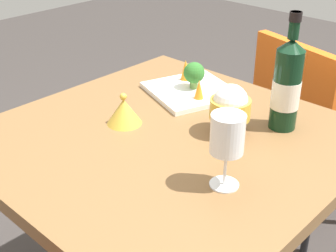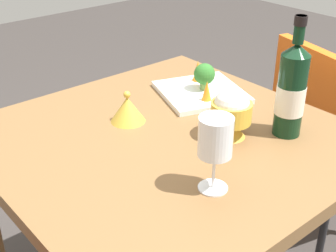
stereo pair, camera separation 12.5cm
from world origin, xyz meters
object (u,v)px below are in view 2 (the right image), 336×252
Objects in this scene: wine_bottle at (291,90)px; carrot_garnish_right at (198,71)px; rice_bowl_lid at (128,109)px; carrot_garnish_left at (207,91)px; serving_plate at (201,92)px; chair_near_window at (321,127)px; broccoli_floret at (204,75)px; wine_glass at (215,139)px; rice_bowl at (231,112)px.

carrot_garnish_right is at bearing -6.48° from wine_bottle.
carrot_garnish_left is (-0.07, -0.25, 0.01)m from rice_bowl_lid.
wine_bottle reaches higher than rice_bowl_lid.
serving_plate is 0.09m from carrot_garnish_left.
broccoli_floret is at bearing -92.17° from chair_near_window.
wine_glass reaches higher than serving_plate.
carrot_garnish_left is at bearing -84.08° from chair_near_window.
carrot_garnish_left is (-0.07, 0.04, 0.04)m from serving_plate.
rice_bowl reaches higher than rice_bowl_lid.
wine_bottle is 0.41m from carrot_garnish_right.
chair_near_window reaches higher than carrot_garnish_left.
chair_near_window is 0.57m from serving_plate.
broccoli_floret is at bearing -2.08° from wine_bottle.
serving_plate is (0.25, -0.13, -0.07)m from rice_bowl.
rice_bowl is at bearing -147.65° from rice_bowl_lid.
carrot_garnish_right is at bearing -26.91° from broccoli_floret.
broccoli_floret is at bearing -90.43° from rice_bowl_lid.
wine_glass is at bearing 173.04° from rice_bowl_lid.
rice_bowl_lid is at bearing 89.68° from serving_plate.
wine_bottle is 0.34m from broccoli_floret.
wine_glass is 0.53m from serving_plate.
wine_glass is 2.92× the size of carrot_garnish_left.
chair_near_window is 0.94m from wine_glass.
wine_glass reaches higher than carrot_garnish_right.
rice_bowl is (-0.09, 0.63, 0.30)m from chair_near_window.
serving_plate is (0.34, -0.00, -0.12)m from wine_bottle.
wine_glass reaches higher than rice_bowl.
rice_bowl_lid is 0.34m from carrot_garnish_right.
carrot_garnish_left is (0.09, 0.54, 0.27)m from chair_near_window.
wine_bottle is 0.36m from serving_plate.
carrot_garnish_right is (0.45, -0.38, -0.08)m from wine_glass.
wine_bottle is 1.81× the size of wine_glass.
broccoli_floret is (0.39, -0.35, -0.06)m from wine_glass.
rice_bowl_lid is at bearing 100.78° from carrot_garnish_right.
wine_glass is at bearing 99.11° from wine_bottle.
rice_bowl_lid is 0.29m from serving_plate.
carrot_garnish_right is at bearing -39.98° from wine_glass.
rice_bowl_lid is 0.30m from broccoli_floret.
carrot_garnish_left is 0.16m from carrot_garnish_right.
rice_bowl_lid reaches higher than serving_plate.
rice_bowl is at bearing -55.45° from wine_glass.
carrot_garnish_right is (0.22, 0.45, 0.28)m from chair_near_window.
broccoli_floret is at bearing -38.76° from carrot_garnish_left.
wine_glass is 0.52m from broccoli_floret.
wine_bottle is at bearing -80.89° from wine_glass.
wine_bottle reaches higher than carrot_garnish_right.
wine_glass is (-0.23, 0.84, 0.36)m from chair_near_window.
rice_bowl_lid is (0.25, 0.16, -0.04)m from rice_bowl.
rice_bowl reaches higher than serving_plate.
rice_bowl_lid is 0.26m from carrot_garnish_left.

